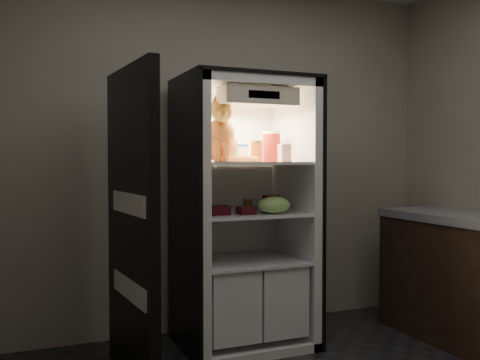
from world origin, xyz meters
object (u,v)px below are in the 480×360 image
at_px(soda_can_b, 275,202).
at_px(grape_bag, 274,205).
at_px(condiment_jar, 248,204).
at_px(cream_carton, 284,153).
at_px(refrigerator, 242,232).
at_px(mayo_tub, 242,153).
at_px(berry_box_right, 246,210).
at_px(parmesan_shaker, 232,150).
at_px(soda_can_a, 267,202).
at_px(berry_box_left, 219,210).
at_px(tabby_cat, 222,138).
at_px(soda_can_c, 273,203).
at_px(pepper_jar, 272,147).
at_px(salsa_jar, 257,151).

bearing_deg(soda_can_b, grape_bag, -118.04).
bearing_deg(grape_bag, condiment_jar, 108.84).
xyz_separation_m(cream_carton, grape_bag, (-0.10, -0.04, -0.35)).
xyz_separation_m(refrigerator, mayo_tub, (0.02, 0.04, 0.56)).
bearing_deg(cream_carton, berry_box_right, -175.21).
bearing_deg(parmesan_shaker, soda_can_a, 1.28).
distance_m(condiment_jar, berry_box_left, 0.34).
bearing_deg(soda_can_a, berry_box_left, -156.22).
bearing_deg(mayo_tub, soda_can_b, -11.24).
xyz_separation_m(condiment_jar, berry_box_left, (-0.29, -0.18, -0.02)).
height_order(tabby_cat, cream_carton, tabby_cat).
height_order(soda_can_c, grape_bag, soda_can_c).
distance_m(tabby_cat, pepper_jar, 0.42).
distance_m(mayo_tub, soda_can_c, 0.43).
bearing_deg(soda_can_c, mayo_tub, 129.98).
bearing_deg(mayo_tub, salsa_jar, -60.46).
bearing_deg(parmesan_shaker, soda_can_b, -6.61).
distance_m(cream_carton, berry_box_left, 0.60).
xyz_separation_m(soda_can_a, condiment_jar, (-0.16, -0.02, -0.01)).
xyz_separation_m(soda_can_c, berry_box_left, (-0.41, -0.01, -0.03)).
xyz_separation_m(soda_can_b, condiment_jar, (-0.20, 0.03, -0.01)).
distance_m(refrigerator, mayo_tub, 0.56).
xyz_separation_m(mayo_tub, cream_carton, (0.22, -0.23, -0.00)).
distance_m(cream_carton, soda_can_b, 0.40).
height_order(soda_can_a, grape_bag, grape_bag).
height_order(refrigerator, salsa_jar, refrigerator).
distance_m(soda_can_c, grape_bag, 0.09).
bearing_deg(soda_can_a, soda_can_c, -101.28).
distance_m(soda_can_b, condiment_jar, 0.20).
relative_size(salsa_jar, soda_can_c, 1.20).
bearing_deg(mayo_tub, cream_carton, -46.75).
bearing_deg(grape_bag, berry_box_left, 169.44).
distance_m(mayo_tub, berry_box_right, 0.47).
xyz_separation_m(mayo_tub, soda_can_a, (0.19, -0.00, -0.36)).
bearing_deg(soda_can_c, tabby_cat, 168.26).
height_order(mayo_tub, berry_box_right, mayo_tub).
bearing_deg(pepper_jar, cream_carton, -88.38).
height_order(cream_carton, berry_box_right, cream_carton).
height_order(salsa_jar, soda_can_c, salsa_jar).
bearing_deg(condiment_jar, tabby_cat, -158.86).
bearing_deg(soda_can_b, soda_can_c, -120.52).
distance_m(salsa_jar, cream_carton, 0.20).
height_order(parmesan_shaker, salsa_jar, parmesan_shaker).
xyz_separation_m(cream_carton, soda_can_c, (-0.06, 0.04, -0.35)).
distance_m(berry_box_left, berry_box_right, 0.18).
bearing_deg(grape_bag, soda_can_c, 66.38).
bearing_deg(soda_can_b, mayo_tub, 168.76).
distance_m(soda_can_c, condiment_jar, 0.20).
distance_m(refrigerator, berry_box_right, 0.29).
height_order(grape_bag, berry_box_left, grape_bag).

